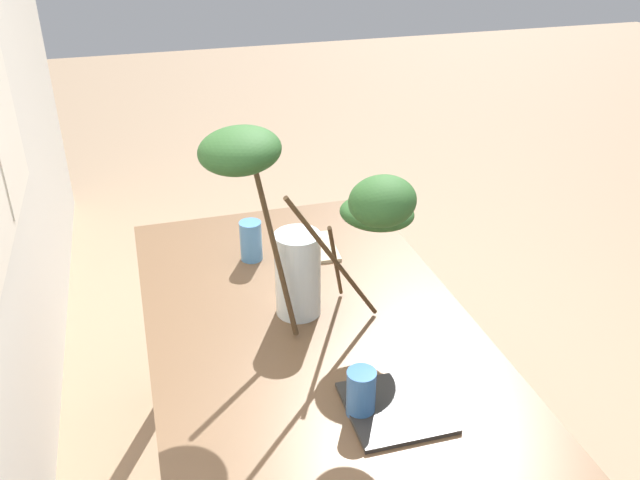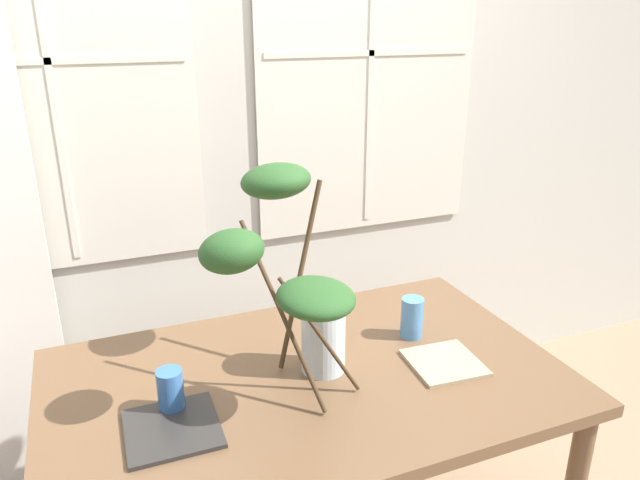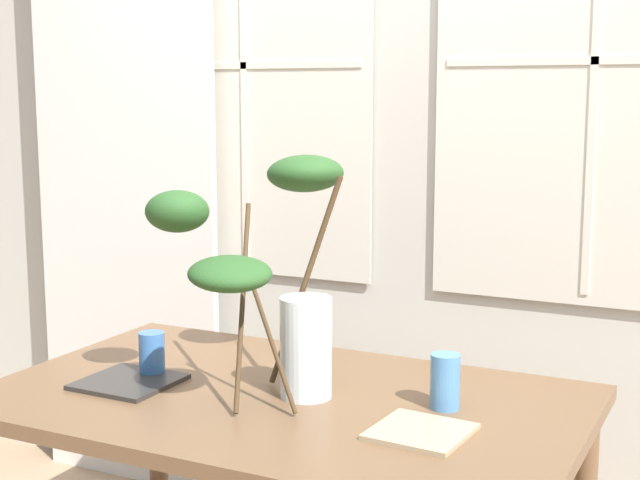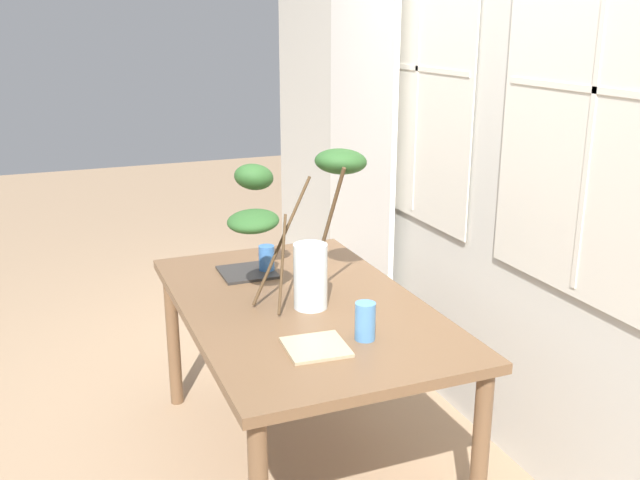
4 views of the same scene
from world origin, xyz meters
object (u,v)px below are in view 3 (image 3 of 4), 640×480
Objects in this scene: vase_with_branches at (270,265)px; drinking_glass_blue_left at (152,354)px; plate_square_right at (421,432)px; plate_square_left at (129,382)px; drinking_glass_blue_right at (445,381)px; dining_table at (283,425)px.

vase_with_branches reaches higher than drinking_glass_blue_left.
vase_with_branches is 0.57m from plate_square_right.
vase_with_branches is at bearing 2.59° from drinking_glass_blue_left.
drinking_glass_blue_left reaches higher than plate_square_right.
vase_with_branches reaches higher than plate_square_right.
drinking_glass_blue_right is at bearing 13.22° from plate_square_left.
drinking_glass_blue_left is 0.52× the size of plate_square_left.
drinking_glass_blue_left is 0.10m from plate_square_left.
plate_square_left is 1.13× the size of plate_square_right.
plate_square_left is (-0.83, -0.19, -0.06)m from drinking_glass_blue_right.
plate_square_left is at bearing -166.78° from drinking_glass_blue_right.
drinking_glass_blue_left is at bearing -172.49° from drinking_glass_blue_right.
drinking_glass_blue_right is at bearing 7.51° from drinking_glass_blue_left.
drinking_glass_blue_left is (-0.37, -0.02, -0.28)m from vase_with_branches.
plate_square_right is (0.42, -0.10, 0.09)m from dining_table.
plate_square_left reaches higher than plate_square_right.
vase_with_branches is at bearing 179.61° from dining_table.
dining_table is 2.39× the size of vase_with_branches.
drinking_glass_blue_right is 0.58× the size of plate_square_left.
plate_square_right is at bearing -13.60° from dining_table.
dining_table is 0.44m from plate_square_right.
plate_square_left is at bearing -179.81° from plate_square_right.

